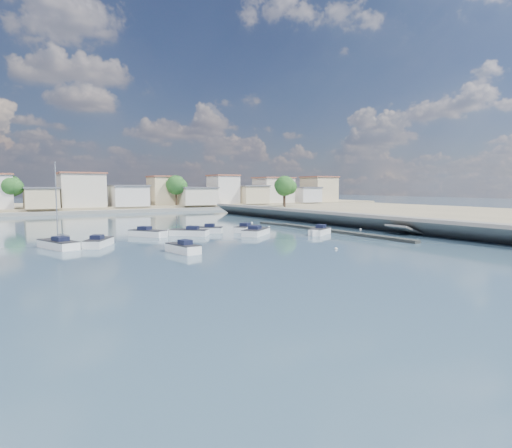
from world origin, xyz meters
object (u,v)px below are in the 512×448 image
(motorboat_b, at_px, (247,229))
(motorboat_c, at_px, (187,233))
(motorboat_d, at_px, (319,232))
(motorboat_f, at_px, (205,230))
(motorboat_e, at_px, (100,243))
(motorboat_g, at_px, (149,234))
(sailboat, at_px, (57,244))
(motorboat_a, at_px, (182,249))
(motorboat_h, at_px, (257,232))

(motorboat_b, xyz_separation_m, motorboat_c, (-9.19, -0.42, 0.00))
(motorboat_d, xyz_separation_m, motorboat_f, (-12.05, 9.71, 0.00))
(motorboat_b, xyz_separation_m, motorboat_f, (-5.89, 1.37, 0.00))
(motorboat_e, xyz_separation_m, motorboat_f, (15.00, 6.02, -0.00))
(motorboat_f, height_order, motorboat_g, same)
(motorboat_c, xyz_separation_m, motorboat_e, (-11.70, -4.23, -0.00))
(motorboat_b, height_order, motorboat_d, same)
(motorboat_c, height_order, motorboat_f, same)
(motorboat_f, relative_size, motorboat_g, 0.88)
(motorboat_g, height_order, sailboat, sailboat)
(motorboat_e, relative_size, motorboat_g, 0.93)
(motorboat_a, bearing_deg, motorboat_e, 123.70)
(motorboat_d, height_order, sailboat, sailboat)
(motorboat_e, height_order, motorboat_g, same)
(motorboat_c, distance_m, motorboat_h, 9.06)
(motorboat_d, height_order, motorboat_g, same)
(motorboat_f, bearing_deg, motorboat_c, -151.53)
(motorboat_g, bearing_deg, sailboat, -155.53)
(motorboat_d, relative_size, sailboat, 0.49)
(motorboat_c, distance_m, motorboat_f, 3.76)
(motorboat_b, distance_m, motorboat_g, 13.73)
(motorboat_a, xyz_separation_m, motorboat_g, (1.38, 14.53, 0.00))
(motorboat_a, relative_size, motorboat_b, 0.97)
(motorboat_a, distance_m, motorboat_g, 14.60)
(motorboat_a, distance_m, motorboat_h, 16.78)
(motorboat_b, xyz_separation_m, motorboat_g, (-13.68, 1.14, 0.00))
(motorboat_f, distance_m, motorboat_h, 7.47)
(sailboat, bearing_deg, motorboat_e, -8.95)
(sailboat, bearing_deg, motorboat_h, -0.61)
(motorboat_b, height_order, motorboat_e, same)
(motorboat_h, height_order, sailboat, sailboat)
(motorboat_a, height_order, motorboat_e, same)
(motorboat_d, distance_m, motorboat_g, 21.99)
(motorboat_b, relative_size, motorboat_c, 0.98)
(motorboat_h, bearing_deg, motorboat_e, -178.89)
(motorboat_d, xyz_separation_m, motorboat_g, (-19.84, 9.48, 0.00))
(motorboat_b, distance_m, motorboat_d, 10.37)
(motorboat_b, relative_size, motorboat_d, 1.07)
(motorboat_c, xyz_separation_m, motorboat_g, (-4.49, 1.56, 0.00))
(motorboat_f, bearing_deg, sailboat, -164.27)
(motorboat_b, relative_size, motorboat_h, 0.85)
(motorboat_a, height_order, sailboat, sailboat)
(motorboat_c, bearing_deg, motorboat_b, 2.60)
(motorboat_b, xyz_separation_m, motorboat_d, (6.16, -8.34, -0.00))
(motorboat_c, distance_m, motorboat_e, 12.44)
(motorboat_c, height_order, motorboat_h, same)
(motorboat_c, height_order, motorboat_g, same)
(motorboat_h, distance_m, sailboat, 24.00)
(motorboat_g, relative_size, motorboat_h, 0.92)
(motorboat_c, relative_size, motorboat_f, 1.08)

